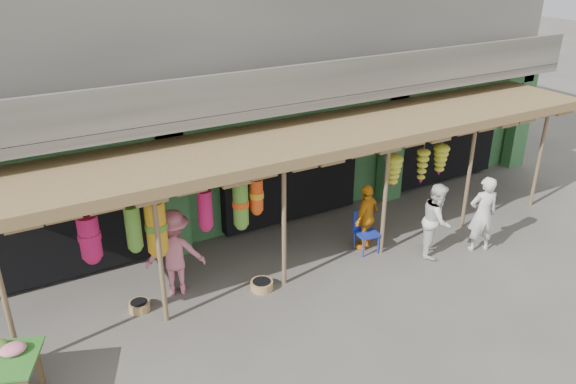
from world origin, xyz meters
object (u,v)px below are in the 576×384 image
person_front (483,214)px  person_shopper (175,253)px  blue_chair (365,228)px  person_vendor (366,217)px  person_right (437,220)px

person_front → person_shopper: bearing=4.7°
blue_chair → person_vendor: 0.26m
blue_chair → person_right: (1.26, -0.91, 0.30)m
person_vendor → blue_chair: bearing=14.7°
person_front → person_right: (-1.00, 0.37, -0.05)m
person_vendor → person_shopper: size_ratio=0.87×
blue_chair → person_right: person_right is taller
person_shopper → person_vendor: bearing=-164.3°
person_right → person_vendor: person_right is taller
blue_chair → person_shopper: 4.29m
blue_chair → person_shopper: bearing=178.3°
blue_chair → person_front: person_front is taller
blue_chair → person_shopper: person_shopper is taller
person_right → person_vendor: 1.53m
person_front → person_shopper: person_shopper is taller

